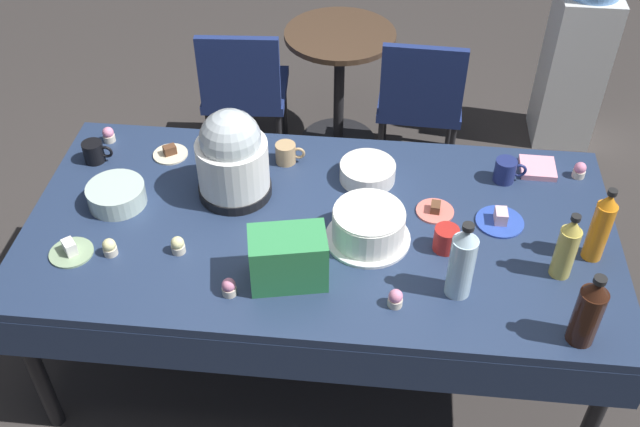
% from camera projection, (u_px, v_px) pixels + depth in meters
% --- Properties ---
extents(ground, '(9.00, 9.00, 0.00)m').
position_uv_depth(ground, '(320.00, 348.00, 3.25)').
color(ground, '#383330').
extents(potluck_table, '(2.20, 1.10, 0.75)m').
position_uv_depth(potluck_table, '(320.00, 235.00, 2.79)').
color(potluck_table, navy).
rests_on(potluck_table, ground).
extents(frosted_layer_cake, '(0.31, 0.31, 0.13)m').
position_uv_depth(frosted_layer_cake, '(368.00, 226.00, 2.65)').
color(frosted_layer_cake, silver).
rests_on(frosted_layer_cake, potluck_table).
extents(slow_cooker, '(0.29, 0.29, 0.37)m').
position_uv_depth(slow_cooker, '(232.00, 157.00, 2.77)').
color(slow_cooker, black).
rests_on(slow_cooker, potluck_table).
extents(glass_salad_bowl, '(0.22, 0.22, 0.08)m').
position_uv_depth(glass_salad_bowl, '(116.00, 195.00, 2.81)').
color(glass_salad_bowl, '#B2C6BC').
rests_on(glass_salad_bowl, potluck_table).
extents(ceramic_snack_bowl, '(0.22, 0.22, 0.07)m').
position_uv_depth(ceramic_snack_bowl, '(368.00, 172.00, 2.92)').
color(ceramic_snack_bowl, silver).
rests_on(ceramic_snack_bowl, potluck_table).
extents(dessert_plate_cobalt, '(0.18, 0.18, 0.06)m').
position_uv_depth(dessert_plate_cobalt, '(500.00, 220.00, 2.75)').
color(dessert_plate_cobalt, '#2D4CB2').
rests_on(dessert_plate_cobalt, potluck_table).
extents(dessert_plate_coral, '(0.14, 0.14, 0.04)m').
position_uv_depth(dessert_plate_coral, '(435.00, 210.00, 2.79)').
color(dessert_plate_coral, '#E07266').
rests_on(dessert_plate_coral, potluck_table).
extents(dessert_plate_cream, '(0.14, 0.14, 0.05)m').
position_uv_depth(dessert_plate_cream, '(170.00, 153.00, 3.06)').
color(dessert_plate_cream, beige).
rests_on(dessert_plate_cream, potluck_table).
extents(dessert_plate_sage, '(0.16, 0.16, 0.06)m').
position_uv_depth(dessert_plate_sage, '(71.00, 251.00, 2.62)').
color(dessert_plate_sage, '#8CA87F').
rests_on(dessert_plate_sage, potluck_table).
extents(cupcake_berry, '(0.05, 0.05, 0.07)m').
position_uv_depth(cupcake_berry, '(229.00, 287.00, 2.47)').
color(cupcake_berry, beige).
rests_on(cupcake_berry, potluck_table).
extents(cupcake_cocoa, '(0.05, 0.05, 0.07)m').
position_uv_depth(cupcake_cocoa, '(580.00, 170.00, 2.94)').
color(cupcake_cocoa, beige).
rests_on(cupcake_cocoa, potluck_table).
extents(cupcake_mint, '(0.05, 0.05, 0.07)m').
position_uv_depth(cupcake_mint, '(395.00, 298.00, 2.43)').
color(cupcake_mint, beige).
rests_on(cupcake_mint, potluck_table).
extents(cupcake_vanilla, '(0.05, 0.05, 0.07)m').
position_uv_depth(cupcake_vanilla, '(109.00, 135.00, 3.12)').
color(cupcake_vanilla, beige).
rests_on(cupcake_vanilla, potluck_table).
extents(cupcake_lemon, '(0.05, 0.05, 0.07)m').
position_uv_depth(cupcake_lemon, '(178.00, 245.00, 2.62)').
color(cupcake_lemon, beige).
rests_on(cupcake_lemon, potluck_table).
extents(cupcake_rose, '(0.05, 0.05, 0.07)m').
position_uv_depth(cupcake_rose, '(110.00, 247.00, 2.61)').
color(cupcake_rose, beige).
rests_on(cupcake_rose, potluck_table).
extents(soda_bottle_water, '(0.09, 0.09, 0.31)m').
position_uv_depth(soda_bottle_water, '(462.00, 262.00, 2.40)').
color(soda_bottle_water, silver).
rests_on(soda_bottle_water, potluck_table).
extents(soda_bottle_cola, '(0.09, 0.09, 0.28)m').
position_uv_depth(soda_bottle_cola, '(588.00, 312.00, 2.26)').
color(soda_bottle_cola, '#33190F').
rests_on(soda_bottle_cola, potluck_table).
extents(soda_bottle_orange_juice, '(0.07, 0.07, 0.31)m').
position_uv_depth(soda_bottle_orange_juice, '(601.00, 227.00, 2.53)').
color(soda_bottle_orange_juice, orange).
rests_on(soda_bottle_orange_juice, potluck_table).
extents(soda_bottle_ginger_ale, '(0.07, 0.07, 0.27)m').
position_uv_depth(soda_bottle_ginger_ale, '(567.00, 248.00, 2.48)').
color(soda_bottle_ginger_ale, gold).
rests_on(soda_bottle_ginger_ale, potluck_table).
extents(coffee_mug_black, '(0.12, 0.08, 0.09)m').
position_uv_depth(coffee_mug_black, '(94.00, 152.00, 3.01)').
color(coffee_mug_black, black).
rests_on(coffee_mug_black, potluck_table).
extents(coffee_mug_red, '(0.13, 0.09, 0.09)m').
position_uv_depth(coffee_mug_red, '(447.00, 239.00, 2.62)').
color(coffee_mug_red, '#B2231E').
rests_on(coffee_mug_red, potluck_table).
extents(coffee_mug_navy, '(0.13, 0.09, 0.10)m').
position_uv_depth(coffee_mug_navy, '(506.00, 170.00, 2.91)').
color(coffee_mug_navy, navy).
rests_on(coffee_mug_navy, potluck_table).
extents(coffee_mug_tan, '(0.12, 0.08, 0.09)m').
position_uv_depth(coffee_mug_tan, '(286.00, 153.00, 3.00)').
color(coffee_mug_tan, tan).
rests_on(coffee_mug_tan, potluck_table).
extents(soda_carton, '(0.29, 0.21, 0.20)m').
position_uv_depth(soda_carton, '(288.00, 258.00, 2.48)').
color(soda_carton, '#338C4C').
rests_on(soda_carton, potluck_table).
extents(paper_napkin_stack, '(0.14, 0.14, 0.02)m').
position_uv_depth(paper_napkin_stack, '(538.00, 168.00, 2.98)').
color(paper_napkin_stack, pink).
rests_on(paper_napkin_stack, potluck_table).
extents(maroon_chair_left, '(0.47, 0.47, 0.85)m').
position_uv_depth(maroon_chair_left, '(244.00, 87.00, 3.94)').
color(maroon_chair_left, navy).
rests_on(maroon_chair_left, ground).
extents(maroon_chair_right, '(0.46, 0.46, 0.85)m').
position_uv_depth(maroon_chair_right, '(421.00, 97.00, 3.87)').
color(maroon_chair_right, navy).
rests_on(maroon_chair_right, ground).
extents(round_cafe_table, '(0.60, 0.60, 0.72)m').
position_uv_depth(round_cafe_table, '(339.00, 69.00, 4.06)').
color(round_cafe_table, '#473323').
rests_on(round_cafe_table, ground).
extents(water_cooler, '(0.32, 0.32, 1.24)m').
position_uv_depth(water_cooler, '(578.00, 47.00, 4.06)').
color(water_cooler, silver).
rests_on(water_cooler, ground).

